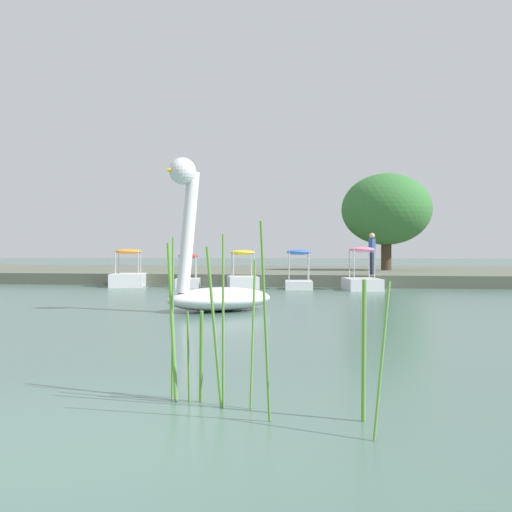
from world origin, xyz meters
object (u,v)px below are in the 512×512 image
at_px(pedal_boat_pink, 362,278).
at_px(person_on_path, 372,252).
at_px(pedal_boat_orange, 128,276).
at_px(pedal_boat_red, 188,277).
at_px(pedal_boat_blue, 299,276).
at_px(tree_broadleaf_left, 386,209).
at_px(pedal_boat_yellow, 243,277).
at_px(swan_boat, 214,282).

distance_m(pedal_boat_pink, person_on_path, 2.93).
distance_m(pedal_boat_orange, person_on_path, 9.93).
bearing_deg(pedal_boat_red, person_on_path, 18.27).
relative_size(pedal_boat_pink, pedal_boat_orange, 0.94).
distance_m(pedal_boat_blue, person_on_path, 3.88).
bearing_deg(person_on_path, tree_broadleaf_left, 86.49).
height_order(pedal_boat_red, tree_broadleaf_left, tree_broadleaf_left).
distance_m(tree_broadleaf_left, person_on_path, 7.77).
distance_m(pedal_boat_pink, pedal_boat_orange, 9.36).
bearing_deg(pedal_boat_yellow, swan_boat, -80.43).
distance_m(swan_boat, person_on_path, 12.92).
xyz_separation_m(pedal_boat_red, pedal_boat_orange, (-2.54, 0.06, 0.06)).
height_order(pedal_boat_blue, pedal_boat_orange, pedal_boat_orange).
xyz_separation_m(swan_boat, person_on_path, (3.13, 12.52, 0.74)).
distance_m(swan_boat, pedal_boat_red, 10.92).
xyz_separation_m(pedal_boat_yellow, pedal_boat_red, (-2.26, 0.18, -0.06)).
bearing_deg(pedal_boat_blue, pedal_boat_orange, 176.43).
bearing_deg(pedal_boat_blue, pedal_boat_yellow, 174.93).
distance_m(pedal_boat_pink, pedal_boat_blue, 2.34).
xyz_separation_m(pedal_boat_yellow, pedal_boat_orange, (-4.80, 0.24, 0.00)).
bearing_deg(tree_broadleaf_left, person_on_path, -93.51).
height_order(swan_boat, person_on_path, swan_boat).
relative_size(pedal_boat_pink, pedal_boat_yellow, 1.08).
bearing_deg(swan_boat, pedal_boat_blue, 86.95).
height_order(pedal_boat_pink, pedal_boat_blue, pedal_boat_pink).
height_order(pedal_boat_pink, tree_broadleaf_left, tree_broadleaf_left).
distance_m(pedal_boat_pink, pedal_boat_yellow, 4.55).
bearing_deg(pedal_boat_red, pedal_boat_blue, -4.78).
relative_size(swan_boat, pedal_boat_pink, 1.38).
height_order(swan_boat, tree_broadleaf_left, tree_broadleaf_left).
distance_m(pedal_boat_orange, tree_broadleaf_left, 14.35).
xyz_separation_m(pedal_boat_red, person_on_path, (7.08, 2.34, 1.01)).
xyz_separation_m(pedal_boat_yellow, tree_broadleaf_left, (5.28, 9.95, 3.17)).
xyz_separation_m(swan_boat, pedal_boat_orange, (-6.49, 10.24, -0.22)).
bearing_deg(pedal_boat_blue, tree_broadleaf_left, 73.17).
distance_m(swan_boat, pedal_boat_orange, 12.13).
distance_m(pedal_boat_yellow, pedal_boat_orange, 4.81).
xyz_separation_m(pedal_boat_blue, pedal_boat_yellow, (-2.21, 0.20, -0.03)).
bearing_deg(swan_boat, pedal_boat_yellow, 99.57).
bearing_deg(person_on_path, swan_boat, -104.06).
relative_size(pedal_boat_pink, pedal_boat_red, 1.29).
relative_size(pedal_boat_orange, person_on_path, 1.58).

